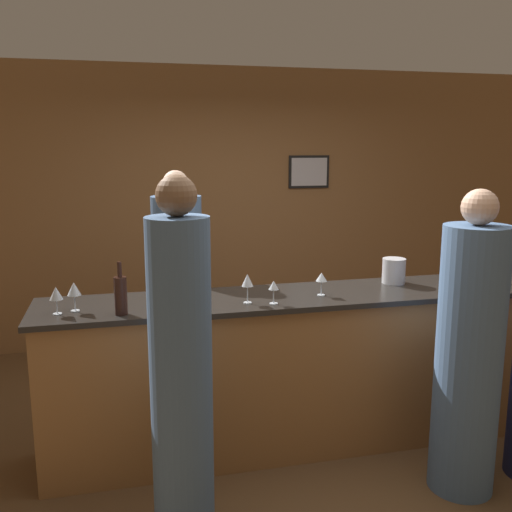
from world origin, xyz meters
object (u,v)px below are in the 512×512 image
(wine_bottle_0, at_px, (466,262))
(guest_0, at_px, (181,376))
(guest_1, at_px, (469,357))
(ice_bucket, at_px, (394,271))
(bartender, at_px, (179,299))
(wine_bottle_1, at_px, (121,295))

(wine_bottle_0, bearing_deg, guest_0, -156.72)
(guest_1, distance_m, ice_bucket, 0.93)
(bartender, xyz_separation_m, ice_bucket, (1.46, -0.69, 0.30))
(guest_1, height_order, ice_bucket, guest_1)
(ice_bucket, bearing_deg, guest_0, -150.44)
(guest_1, distance_m, wine_bottle_0, 1.12)
(guest_0, distance_m, ice_bucket, 1.87)
(wine_bottle_0, bearing_deg, bartender, 162.54)
(guest_0, height_order, guest_1, guest_0)
(guest_0, bearing_deg, wine_bottle_1, 115.47)
(wine_bottle_0, distance_m, ice_bucket, 0.60)
(guest_0, height_order, wine_bottle_1, guest_0)
(guest_0, relative_size, guest_1, 1.06)
(wine_bottle_0, relative_size, wine_bottle_1, 0.96)
(bartender, bearing_deg, wine_bottle_1, 67.05)
(wine_bottle_1, bearing_deg, guest_0, -64.53)
(guest_1, relative_size, wine_bottle_0, 5.98)
(guest_0, xyz_separation_m, guest_1, (1.66, 0.05, -0.06))
(bartender, height_order, guest_1, bartender)
(wine_bottle_0, relative_size, ice_bucket, 1.68)
(guest_0, relative_size, wine_bottle_0, 6.32)
(guest_1, bearing_deg, ice_bucket, 93.11)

